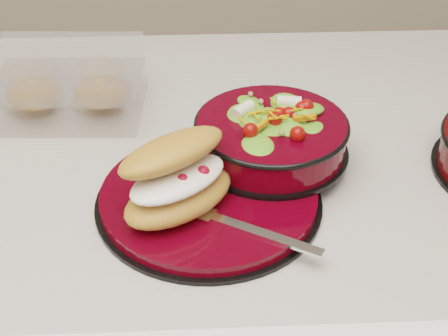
{
  "coord_description": "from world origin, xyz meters",
  "views": [
    {
      "loc": [
        0.0,
        -0.76,
        1.39
      ],
      "look_at": [
        0.03,
        -0.13,
        0.94
      ],
      "focal_mm": 50.0,
      "sensor_mm": 36.0,
      "label": 1
    }
  ],
  "objects_px": {
    "fork": "(243,227)",
    "croissant": "(178,178)",
    "dinner_plate": "(209,197)",
    "pastry_box": "(67,84)",
    "salad_bowl": "(271,132)"
  },
  "relations": [
    {
      "from": "dinner_plate",
      "to": "pastry_box",
      "type": "bearing_deg",
      "value": 130.89
    },
    {
      "from": "salad_bowl",
      "to": "croissant",
      "type": "xyz_separation_m",
      "value": [
        -0.12,
        -0.11,
        0.01
      ]
    },
    {
      "from": "fork",
      "to": "croissant",
      "type": "bearing_deg",
      "value": 89.36
    },
    {
      "from": "croissant",
      "to": "pastry_box",
      "type": "bearing_deg",
      "value": 84.21
    },
    {
      "from": "dinner_plate",
      "to": "croissant",
      "type": "relative_size",
      "value": 1.7
    },
    {
      "from": "dinner_plate",
      "to": "fork",
      "type": "distance_m",
      "value": 0.08
    },
    {
      "from": "salad_bowl",
      "to": "dinner_plate",
      "type": "bearing_deg",
      "value": -136.23
    },
    {
      "from": "pastry_box",
      "to": "salad_bowl",
      "type": "bearing_deg",
      "value": -26.11
    },
    {
      "from": "salad_bowl",
      "to": "pastry_box",
      "type": "height_order",
      "value": "salad_bowl"
    },
    {
      "from": "dinner_plate",
      "to": "salad_bowl",
      "type": "distance_m",
      "value": 0.12
    },
    {
      "from": "fork",
      "to": "dinner_plate",
      "type": "bearing_deg",
      "value": 57.6
    },
    {
      "from": "croissant",
      "to": "fork",
      "type": "height_order",
      "value": "croissant"
    },
    {
      "from": "dinner_plate",
      "to": "pastry_box",
      "type": "distance_m",
      "value": 0.32
    },
    {
      "from": "croissant",
      "to": "pastry_box",
      "type": "xyz_separation_m",
      "value": [
        -0.17,
        0.27,
        -0.02
      ]
    },
    {
      "from": "dinner_plate",
      "to": "fork",
      "type": "height_order",
      "value": "fork"
    }
  ]
}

